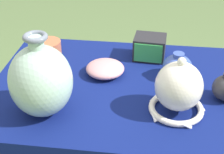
# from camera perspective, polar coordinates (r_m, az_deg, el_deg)

# --- Properties ---
(display_table) EXTENTS (0.99, 0.75, 0.72)m
(display_table) POSITION_cam_1_polar(r_m,az_deg,el_deg) (1.38, 0.88, -4.30)
(display_table) COLOR brown
(display_table) RESTS_ON ground_plane
(vase_tall_bulbous) EXTENTS (0.21, 0.21, 0.30)m
(vase_tall_bulbous) POSITION_cam_1_polar(r_m,az_deg,el_deg) (1.16, -11.75, -0.55)
(vase_tall_bulbous) COLOR #A8CCB7
(vase_tall_bulbous) RESTS_ON display_table
(vase_dome_bell) EXTENTS (0.20, 0.21, 0.22)m
(vase_dome_bell) POSITION_cam_1_polar(r_m,az_deg,el_deg) (1.18, 10.97, -2.09)
(vase_dome_bell) COLOR white
(vase_dome_bell) RESTS_ON display_table
(mosaic_tile_box) EXTENTS (0.14, 0.13, 0.10)m
(mosaic_tile_box) POSITION_cam_1_polar(r_m,az_deg,el_deg) (1.52, 6.26, 4.93)
(mosaic_tile_box) COLOR #232328
(mosaic_tile_box) RESTS_ON display_table
(pot_squat_terracotta) EXTENTS (0.12, 0.12, 0.06)m
(pot_squat_terracotta) POSITION_cam_1_polar(r_m,az_deg,el_deg) (1.57, -10.59, 4.76)
(pot_squat_terracotta) COLOR #BC6642
(pot_squat_terracotta) RESTS_ON display_table
(bowl_shallow_rose) EXTENTS (0.16, 0.16, 0.05)m
(bowl_shallow_rose) POSITION_cam_1_polar(r_m,az_deg,el_deg) (1.40, -1.15, 1.41)
(bowl_shallow_rose) COLOR #D19399
(bowl_shallow_rose) RESTS_ON display_table
(jar_round_cobalt) EXTENTS (0.12, 0.12, 0.11)m
(jar_round_cobalt) POSITION_cam_1_polar(r_m,az_deg,el_deg) (1.39, 10.81, 1.70)
(jar_round_cobalt) COLOR #3851A8
(jar_round_cobalt) RESTS_ON display_table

